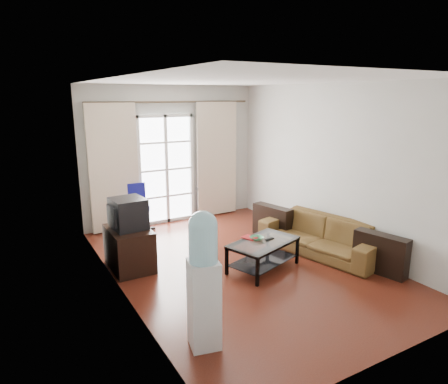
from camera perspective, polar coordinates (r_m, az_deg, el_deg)
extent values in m
plane|color=#592215|center=(6.16, 2.43, -10.31)|extent=(5.20, 5.20, 0.00)
plane|color=white|center=(5.64, 2.71, 15.66)|extent=(5.20, 5.20, 0.00)
cube|color=beige|center=(8.03, -7.44, 5.29)|extent=(3.60, 0.02, 2.70)
cube|color=beige|center=(3.89, 23.60, -4.74)|extent=(3.60, 0.02, 2.70)
cube|color=beige|center=(5.04, -15.00, -0.01)|extent=(0.02, 5.20, 2.70)
cube|color=beige|center=(6.87, 15.38, 3.51)|extent=(0.02, 5.20, 2.70)
cube|color=white|center=(7.99, -8.27, 3.21)|extent=(1.01, 0.02, 2.04)
cube|color=white|center=(7.97, -8.22, 3.19)|extent=(1.16, 0.06, 2.15)
cylinder|color=#4C3F2D|center=(7.86, -7.39, 12.65)|extent=(3.30, 0.04, 0.04)
cube|color=beige|center=(7.57, -15.48, 3.25)|extent=(0.90, 0.07, 2.35)
cube|color=beige|center=(8.36, -1.05, 4.68)|extent=(0.90, 0.07, 2.35)
cube|color=gray|center=(8.48, -1.98, -1.20)|extent=(0.64, 0.12, 0.64)
imported|color=brown|center=(6.67, 13.60, -6.07)|extent=(2.36, 1.67, 0.59)
cube|color=silver|center=(5.89, 5.66, -7.07)|extent=(1.20, 0.91, 0.01)
cube|color=black|center=(6.00, 5.59, -9.70)|extent=(1.12, 0.84, 0.01)
cube|color=black|center=(5.45, 4.80, -11.25)|extent=(0.05, 0.05, 0.42)
cube|color=black|center=(6.22, 10.42, -8.19)|extent=(0.05, 0.05, 0.42)
cube|color=black|center=(5.76, 0.39, -9.76)|extent=(0.05, 0.05, 0.42)
cube|color=black|center=(6.49, 6.28, -7.08)|extent=(0.05, 0.05, 0.42)
imported|color=#318850|center=(5.93, 4.70, -6.60)|extent=(0.22, 0.22, 0.05)
imported|color=#AB151E|center=(5.92, 3.18, -6.73)|extent=(0.28, 0.31, 0.02)
cube|color=black|center=(5.96, 6.51, -6.68)|extent=(0.16, 0.06, 0.02)
cube|color=black|center=(6.10, -13.37, -7.82)|extent=(0.56, 0.84, 0.61)
cube|color=black|center=(5.96, -13.52, -2.99)|extent=(0.48, 0.52, 0.45)
cube|color=#0C19E5|center=(6.04, -11.50, -2.66)|extent=(0.05, 0.39, 0.33)
cube|color=black|center=(5.90, -15.28, -3.27)|extent=(0.16, 0.34, 0.29)
cylinder|color=black|center=(7.68, -12.09, -3.91)|extent=(0.05, 0.05, 0.45)
cylinder|color=navy|center=(7.62, -12.17, -2.36)|extent=(0.43, 0.43, 0.07)
cube|color=navy|center=(7.74, -12.48, -0.10)|extent=(0.36, 0.11, 0.37)
cube|color=silver|center=(4.16, -2.88, -15.73)|extent=(0.35, 0.35, 0.92)
cylinder|color=#97D3EA|center=(3.88, -2.99, -7.37)|extent=(0.28, 0.28, 0.37)
sphere|color=#97D3EA|center=(3.82, -3.03, -4.77)|extent=(0.28, 0.28, 0.28)
cube|color=black|center=(4.04, -0.89, -11.53)|extent=(0.06, 0.12, 0.10)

